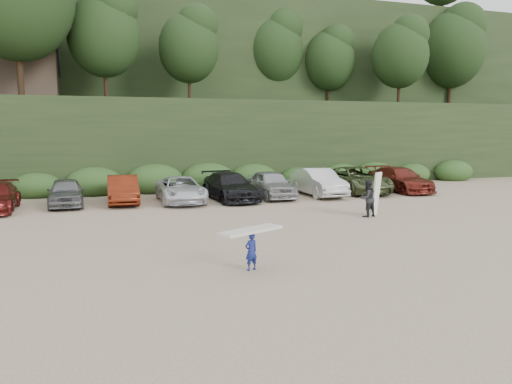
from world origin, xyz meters
name	(u,v)px	position (x,y,z in m)	size (l,w,h in m)	color
ground	(264,236)	(0.00, 0.00, 0.00)	(120.00, 120.00, 0.00)	tan
hillside_backdrop	(144,58)	(-0.26, 35.93, 11.22)	(90.00, 41.50, 28.00)	black
parked_cars	(176,188)	(-1.63, 9.93, 0.77)	(34.08, 6.26, 1.65)	#9E9EA3
child_surfer	(251,242)	(-1.89, -4.14, 0.83)	(2.07, 1.36, 1.21)	navy
adult_surfer	(368,198)	(5.95, 2.41, 0.88)	(1.35, 0.83, 2.05)	black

